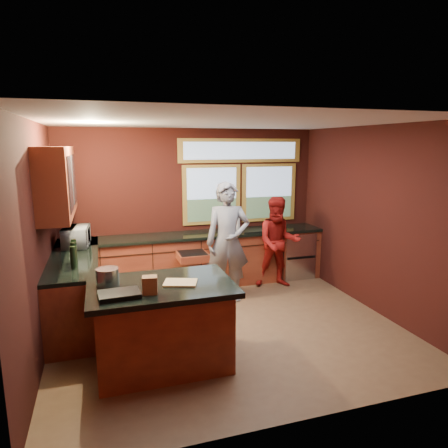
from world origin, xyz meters
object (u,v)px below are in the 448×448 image
island (163,324)px  cutting_board (180,283)px  person_grey (228,242)px  person_red (278,242)px  stock_pot (108,277)px

island → cutting_board: size_ratio=4.43×
cutting_board → person_grey: bearing=57.2°
person_red → person_grey: bearing=-147.7°
island → person_grey: 2.11m
person_grey → person_red: person_grey is taller
person_grey → cutting_board: size_ratio=5.35×
island → cutting_board: bearing=-14.0°
person_red → cutting_board: bearing=-121.8°
cutting_board → person_red: bearing=43.6°
stock_pot → cutting_board: bearing=-14.9°
person_red → cutting_board: 2.89m
person_red → cutting_board: size_ratio=4.47×
island → person_red: person_red is taller
person_grey → person_red: (1.01, 0.33, -0.15)m
island → cutting_board: cutting_board is taller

